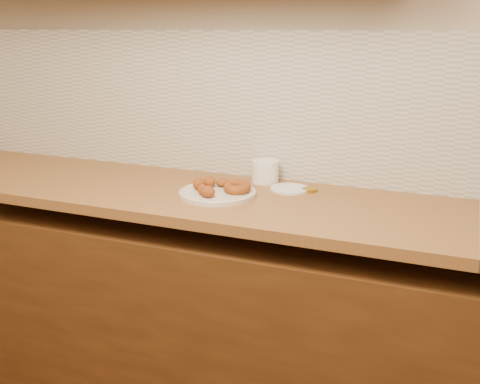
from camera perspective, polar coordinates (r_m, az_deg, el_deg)
name	(u,v)px	position (r m, az deg, el deg)	size (l,w,h in m)	color
wall_back	(352,71)	(2.23, 11.29, 11.96)	(4.00, 0.02, 2.70)	tan
base_cabinet	(321,334)	(2.23, 8.26, -14.13)	(3.60, 0.60, 0.77)	#563013
butcher_block	(167,192)	(2.25, -7.46, -0.03)	(2.30, 0.62, 0.04)	olive
backsplash	(349,111)	(2.23, 11.01, 8.11)	(3.60, 0.02, 0.60)	beige
donut_plate	(217,193)	(2.12, -2.30, -0.13)	(0.29, 0.29, 0.02)	beige
ring_donut	(237,187)	(2.10, -0.31, 0.50)	(0.11, 0.11, 0.04)	#9D4B22
fried_dough_chunks	(209,186)	(2.12, -3.22, 0.66)	(0.14, 0.22, 0.05)	#9D4B22
plastic_tub	(265,171)	(2.29, 2.59, 2.11)	(0.11, 0.11, 0.09)	white
tub_lid	(290,189)	(2.20, 5.06, 0.31)	(0.15, 0.15, 0.01)	white
brass_jar_lid	(310,190)	(2.19, 7.10, 0.24)	(0.06, 0.06, 0.01)	#B18A1F
wooden_utensil	(223,192)	(2.14, -1.72, -0.01)	(0.18, 0.02, 0.01)	#A17449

